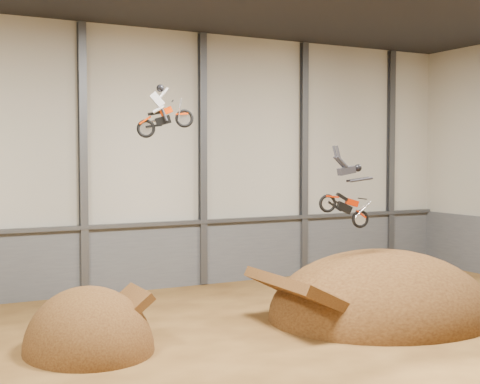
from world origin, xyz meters
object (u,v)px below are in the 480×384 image
takeoff_ramp (89,350)px  fmx_rider_b (341,187)px  fmx_rider_a (168,106)px  landing_ramp (381,317)px

takeoff_ramp → fmx_rider_b: 12.10m
fmx_rider_a → fmx_rider_b: fmx_rider_a is taller
takeoff_ramp → landing_ramp: (12.97, -0.85, 0.00)m
takeoff_ramp → fmx_rider_a: 9.74m
landing_ramp → fmx_rider_a: 13.33m
fmx_rider_a → takeoff_ramp: bearing=-153.2°
fmx_rider_a → fmx_rider_b: (7.17, -1.62, -3.26)m
takeoff_ramp → fmx_rider_a: fmx_rider_a is taller
takeoff_ramp → fmx_rider_b: (10.52, -1.13, 5.88)m
fmx_rider_a → fmx_rider_b: size_ratio=0.70×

